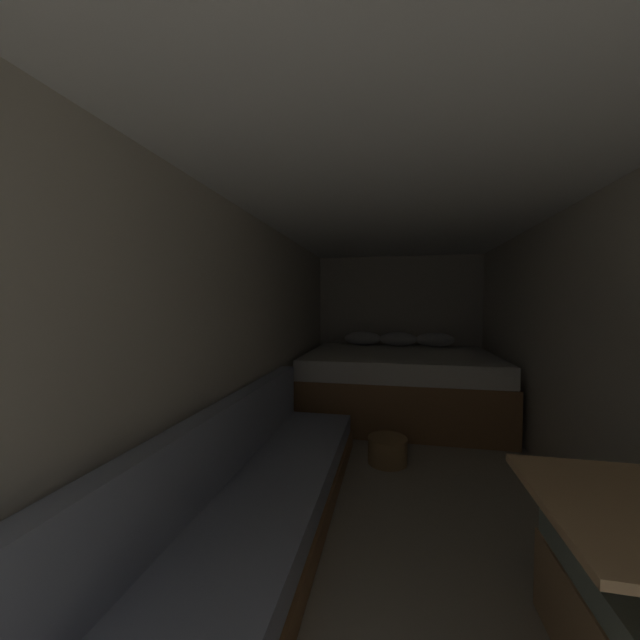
# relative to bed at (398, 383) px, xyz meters

# --- Properties ---
(ground_plane) EXTENTS (7.33, 7.33, 0.00)m
(ground_plane) POSITION_rel_bed_xyz_m (0.00, -1.77, -0.39)
(ground_plane) COLOR #A39984
(wall_back) EXTENTS (2.36, 0.05, 2.00)m
(wall_back) POSITION_rel_bed_xyz_m (0.00, 0.92, 0.61)
(wall_back) COLOR beige
(wall_back) RESTS_ON ground
(wall_left) EXTENTS (0.05, 5.33, 2.00)m
(wall_left) POSITION_rel_bed_xyz_m (-1.16, -1.77, 0.61)
(wall_left) COLOR beige
(wall_left) RESTS_ON ground
(wall_right) EXTENTS (0.05, 5.33, 2.00)m
(wall_right) POSITION_rel_bed_xyz_m (1.16, -1.77, 0.61)
(wall_right) COLOR beige
(wall_right) RESTS_ON ground
(ceiling_slab) EXTENTS (2.36, 5.33, 0.05)m
(ceiling_slab) POSITION_rel_bed_xyz_m (0.00, -1.77, 1.64)
(ceiling_slab) COLOR white
(ceiling_slab) RESTS_ON wall_left
(bed) EXTENTS (2.14, 1.72, 0.94)m
(bed) POSITION_rel_bed_xyz_m (0.00, 0.00, 0.00)
(bed) COLOR olive
(bed) RESTS_ON ground
(sofa_left) EXTENTS (0.68, 2.85, 0.73)m
(sofa_left) POSITION_rel_bed_xyz_m (-0.83, -2.46, -0.17)
(sofa_left) COLOR olive
(sofa_left) RESTS_ON ground
(wicker_basket) EXTENTS (0.32, 0.32, 0.22)m
(wicker_basket) POSITION_rel_bed_xyz_m (-0.10, -1.34, -0.28)
(wicker_basket) COLOR olive
(wicker_basket) RESTS_ON ground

